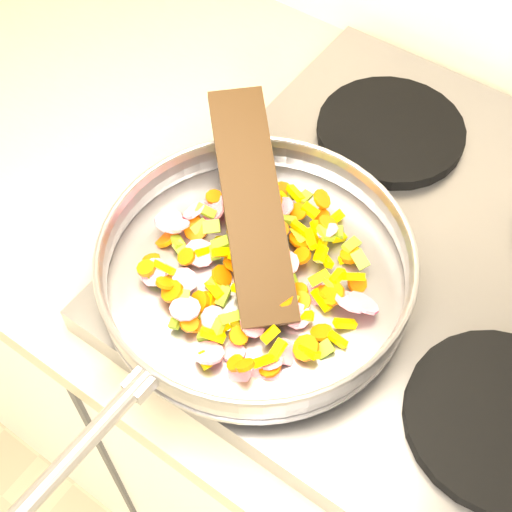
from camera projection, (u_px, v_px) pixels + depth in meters
The scene contains 7 objects.
cooktop at pixel (433, 269), 0.83m from camera, with size 0.60×0.60×0.04m, color #939399.
grate_fl at pixel (266, 279), 0.78m from camera, with size 0.19×0.19×0.02m, color black.
grate_fr at pixel (501, 419), 0.69m from camera, with size 0.19×0.19×0.02m, color black.
grate_bl at pixel (391, 131), 0.92m from camera, with size 0.19×0.19×0.02m, color black.
saute_pan at pixel (255, 266), 0.75m from camera, with size 0.37×0.54×0.05m.
vegetable_heap at pixel (256, 267), 0.76m from camera, with size 0.28×0.26×0.05m.
wooden_spatula at pixel (252, 203), 0.75m from camera, with size 0.26×0.06×0.01m, color black.
Camera 1 is at (-0.60, 1.17, 1.61)m, focal length 50.00 mm.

